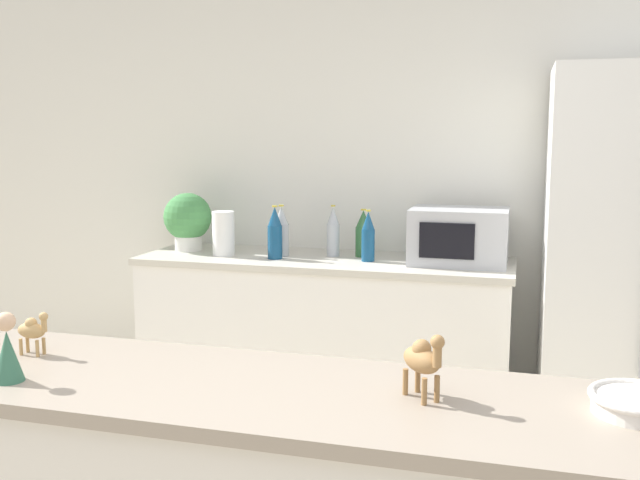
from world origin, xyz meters
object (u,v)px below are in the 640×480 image
back_bottle_1 (275,233)px  potted_plant (188,219)px  fruit_bowl (638,403)px  wise_man_figurine_crimson (7,352)px  back_bottle_3 (333,232)px  back_bottle_2 (368,237)px  microwave (459,236)px  back_bottle_0 (363,234)px  camel_figurine_second (423,359)px  camel_figurine (33,330)px  back_bottle_4 (281,232)px  paper_towel_roll (223,233)px

back_bottle_1 → potted_plant: bearing=167.1°
fruit_bowl → wise_man_figurine_crimson: 1.47m
back_bottle_1 → back_bottle_3: bearing=31.5°
back_bottle_1 → back_bottle_2: size_ratio=1.06×
potted_plant → back_bottle_2: bearing=-3.7°
microwave → back_bottle_1: (-0.94, -0.12, -0.01)m
microwave → wise_man_figurine_crimson: microwave is taller
back_bottle_0 → back_bottle_2: back_bottle_2 is taller
back_bottle_2 → fruit_bowl: 2.19m
microwave → back_bottle_2: size_ratio=1.80×
back_bottle_2 → camel_figurine_second: (0.55, -1.98, 0.01)m
back_bottle_0 → camel_figurine: 2.13m
back_bottle_0 → camel_figurine: bearing=-102.8°
potted_plant → back_bottle_4: (0.57, -0.03, -0.04)m
camel_figurine → camel_figurine_second: size_ratio=0.75×
microwave → back_bottle_2: 0.46m
back_bottle_3 → camel_figurine_second: bearing=-69.9°
paper_towel_roll → back_bottle_3: size_ratio=0.87×
back_bottle_1 → wise_man_figurine_crimson: (0.04, -2.08, -0.02)m
camel_figurine → wise_man_figurine_crimson: (0.08, -0.20, 0.00)m
back_bottle_4 → back_bottle_1: bearing=-92.0°
camel_figurine → camel_figurine_second: (1.08, -0.04, 0.02)m
back_bottle_4 → camel_figurine_second: (1.03, -2.02, 0.01)m
back_bottle_3 → back_bottle_4: size_ratio=1.00×
microwave → back_bottle_2: (-0.46, -0.06, -0.01)m
paper_towel_roll → wise_man_figurine_crimson: 2.13m
back_bottle_1 → fruit_bowl: bearing=-51.5°
back_bottle_0 → camel_figurine_second: back_bottle_0 is taller
potted_plant → paper_towel_roll: size_ratio=1.36×
back_bottle_1 → camel_figurine_second: size_ratio=1.70×
paper_towel_roll → back_bottle_3: (0.57, 0.14, 0.01)m
back_bottle_1 → fruit_bowl: 2.41m
back_bottle_0 → camel_figurine: (-0.47, -2.07, -0.01)m
fruit_bowl → camel_figurine_second: bearing=-175.1°
back_bottle_4 → camel_figurine_second: size_ratio=1.67×
camel_figurine → fruit_bowl: bearing=-0.1°
microwave → fruit_bowl: (0.56, -2.00, -0.07)m
potted_plant → back_bottle_3: bearing=2.5°
fruit_bowl → microwave: bearing=105.5°
wise_man_figurine_crimson → paper_towel_roll: bearing=99.3°
microwave → back_bottle_4: size_ratio=1.74×
back_bottle_2 → back_bottle_3: back_bottle_3 is taller
back_bottle_1 → camel_figurine: size_ratio=2.28×
camel_figurine → back_bottle_0: bearing=77.2°
back_bottle_3 → fruit_bowl: (1.23, -2.05, -0.06)m
potted_plant → back_bottle_3: size_ratio=1.18×
back_bottle_3 → back_bottle_2: bearing=-26.1°
paper_towel_roll → back_bottle_4: 0.31m
back_bottle_1 → back_bottle_4: size_ratio=1.02×
paper_towel_roll → fruit_bowl: (1.80, -1.91, -0.05)m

